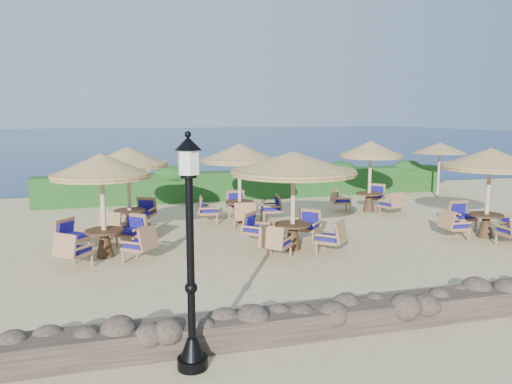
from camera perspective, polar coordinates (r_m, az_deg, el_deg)
name	(u,v)px	position (r m, az deg, el deg)	size (l,w,h in m)	color
ground	(319,236)	(15.09, 7.18, -5.05)	(120.00, 120.00, 0.00)	#CEBA83
sea	(152,137)	(83.76, -11.76, 6.16)	(160.00, 160.00, 0.00)	#0B1A49
hedge	(255,185)	(21.68, -0.16, 0.86)	(18.00, 0.90, 1.20)	#164014
stone_wall	(453,304)	(9.87, 21.57, -11.85)	(15.00, 0.65, 0.44)	brown
lamp_post	(191,264)	(7.06, -7.49, -8.12)	(0.44, 0.44, 3.31)	black
extra_parasol	(440,148)	(23.12, 20.29, 4.72)	(2.30, 2.30, 2.41)	beige
cafe_set_0	(102,190)	(13.08, -17.16, 0.22)	(2.61, 2.61, 2.65)	beige
cafe_set_1	(293,178)	(13.24, 4.29, 1.62)	(3.36, 3.36, 2.65)	beige
cafe_set_2	(489,177)	(16.03, 25.11, 1.60)	(2.81, 2.81, 2.65)	beige
cafe_set_3	(128,170)	(15.62, -14.41, 2.40)	(2.43, 2.83, 2.65)	beige
cafe_set_4	(240,170)	(16.68, -1.89, 2.53)	(2.86, 2.86, 2.65)	beige
cafe_set_5	(370,164)	(19.02, 12.93, 3.11)	(2.64, 2.72, 2.65)	beige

